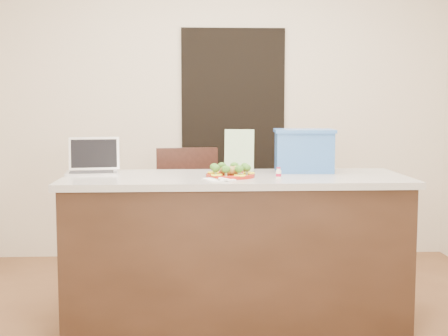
{
  "coord_description": "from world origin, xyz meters",
  "views": [
    {
      "loc": [
        -0.26,
        -3.48,
        1.36
      ],
      "look_at": [
        -0.07,
        0.2,
        0.97
      ],
      "focal_mm": 50.0,
      "sensor_mm": 36.0,
      "label": 1
    }
  ],
  "objects": [
    {
      "name": "room_shell",
      "position": [
        0.0,
        0.0,
        1.62
      ],
      "size": [
        4.0,
        4.0,
        4.0
      ],
      "color": "white",
      "rests_on": "ground"
    },
    {
      "name": "doorway",
      "position": [
        0.1,
        1.98,
        1.0
      ],
      "size": [
        0.9,
        0.02,
        2.0
      ],
      "primitive_type": "cube",
      "color": "black",
      "rests_on": "ground"
    },
    {
      "name": "island",
      "position": [
        0.0,
        0.25,
        0.46
      ],
      "size": [
        2.06,
        0.76,
        0.92
      ],
      "color": "black",
      "rests_on": "ground"
    },
    {
      "name": "plate",
      "position": [
        -0.03,
        0.19,
        0.93
      ],
      "size": [
        0.29,
        0.29,
        0.02
      ],
      "rotation": [
        0.0,
        0.0,
        0.35
      ],
      "color": "maroon",
      "rests_on": "island"
    },
    {
      "name": "meatballs",
      "position": [
        -0.03,
        0.19,
        0.96
      ],
      "size": [
        0.12,
        0.12,
        0.04
      ],
      "color": "olive",
      "rests_on": "plate"
    },
    {
      "name": "broccoli",
      "position": [
        -0.03,
        0.19,
        0.98
      ],
      "size": [
        0.24,
        0.24,
        0.04
      ],
      "color": "#265316",
      "rests_on": "plate"
    },
    {
      "name": "pepper_rings",
      "position": [
        -0.03,
        0.19,
        0.94
      ],
      "size": [
        0.28,
        0.28,
        0.01
      ],
      "color": "yellow",
      "rests_on": "plate"
    },
    {
      "name": "napkin",
      "position": [
        -0.11,
        0.06,
        0.92
      ],
      "size": [
        0.19,
        0.19,
        0.01
      ],
      "primitive_type": "cube",
      "rotation": [
        0.0,
        0.0,
        0.38
      ],
      "color": "silver",
      "rests_on": "island"
    },
    {
      "name": "fork",
      "position": [
        -0.13,
        0.07,
        0.93
      ],
      "size": [
        0.05,
        0.16,
        0.0
      ],
      "rotation": [
        0.0,
        0.0,
        0.32
      ],
      "color": "#B4B3B8",
      "rests_on": "napkin"
    },
    {
      "name": "knife",
      "position": [
        -0.08,
        0.04,
        0.93
      ],
      "size": [
        0.07,
        0.21,
        0.01
      ],
      "rotation": [
        0.0,
        0.0,
        0.48
      ],
      "color": "white",
      "rests_on": "napkin"
    },
    {
      "name": "yogurt_bottle",
      "position": [
        0.24,
        0.09,
        0.95
      ],
      "size": [
        0.03,
        0.03,
        0.07
      ],
      "rotation": [
        0.0,
        0.0,
        -0.24
      ],
      "color": "silver",
      "rests_on": "island"
    },
    {
      "name": "laptop",
      "position": [
        -0.88,
        0.43,
        0.98
      ],
      "size": [
        0.34,
        0.29,
        0.22
      ],
      "rotation": [
        0.0,
        0.0,
        0.13
      ],
      "color": "silver",
      "rests_on": "island"
    },
    {
      "name": "leaflet",
      "position": [
        0.04,
        0.49,
        1.05
      ],
      "size": [
        0.19,
        0.07,
        0.27
      ],
      "primitive_type": "cube",
      "rotation": [
        -0.14,
        0.0,
        -0.16
      ],
      "color": "silver",
      "rests_on": "island"
    },
    {
      "name": "blue_box",
      "position": [
        0.45,
        0.44,
        1.06
      ],
      "size": [
        0.39,
        0.3,
        0.27
      ],
      "rotation": [
        0.0,
        0.0,
        -0.07
      ],
      "color": "#2E5DA6",
      "rests_on": "island"
    },
    {
      "name": "chair",
      "position": [
        -0.3,
        1.02,
        0.58
      ],
      "size": [
        0.5,
        0.5,
        1.03
      ],
      "rotation": [
        0.0,
        0.0,
        0.11
      ],
      "color": "#34160F",
      "rests_on": "ground"
    }
  ]
}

